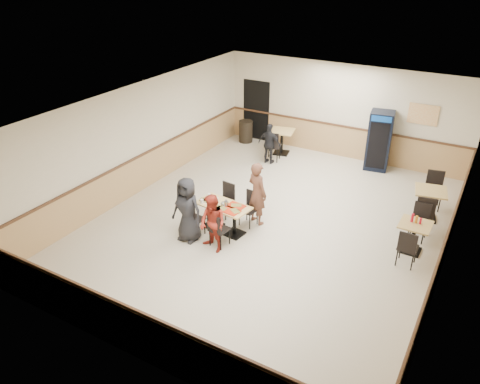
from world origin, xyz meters
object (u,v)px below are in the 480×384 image
Objects in this scene: back_table at (282,138)px; lone_diner at (270,144)px; diner_woman_left at (187,210)px; diner_woman_right at (213,224)px; side_table_near at (414,233)px; trash_bin at (246,131)px; diner_man_opposite at (257,193)px; pepsi_cooler at (379,141)px; side_table_far at (429,200)px; main_table at (224,213)px.

lone_diner is at bearing -90.00° from back_table.
diner_woman_left is 1.15× the size of diner_woman_right.
trash_bin reaches higher than side_table_near.
trash_bin is (-2.94, 4.68, -0.42)m from diner_man_opposite.
back_table is at bearing -51.37° from diner_man_opposite.
trash_bin is (-1.56, 0.35, -0.16)m from back_table.
trash_bin is (-4.61, -0.04, -0.53)m from pepsi_cooler.
diner_man_opposite is 1.24× the size of lone_diner.
diner_woman_right is 1.55× the size of side_table_far.
diner_woman_right reaches higher than main_table.
side_table_near is (4.13, 1.34, 0.01)m from main_table.
main_table is 1.56× the size of side_table_far.
back_table is at bearing 119.59° from diner_woman_right.
diner_woman_left is 5.09m from side_table_near.
side_table_near is at bearing 150.19° from lone_diner.
diner_woman_right reaches higher than side_table_near.
diner_woman_right is 5.99m from back_table.
back_table is at bearing 178.39° from pepsi_cooler.
diner_woman_left is at bearing -167.81° from diner_woman_right.
trash_bin is (-1.56, 1.26, -0.27)m from lone_diner.
side_table_near is at bearing -73.68° from pepsi_cooler.
lone_diner reaches higher than side_table_near.
pepsi_cooler is (-1.94, 4.11, 0.43)m from side_table_near.
diner_woman_left reaches higher than trash_bin.
back_table reaches higher than main_table.
diner_woman_right is at bearing 100.75° from diner_man_opposite.
side_table_far is (4.66, 3.76, -0.25)m from diner_woman_left.
pepsi_cooler reaches higher than side_table_far.
main_table is 1.53× the size of back_table.
back_table is (-1.38, 4.33, -0.27)m from diner_man_opposite.
diner_woman_left is at bearing -122.49° from pepsi_cooler.
diner_man_opposite is (0.51, 0.74, 0.34)m from main_table.
pepsi_cooler is at bearing 0.53° from trash_bin.
diner_man_opposite is at bearing 98.82° from diner_woman_right.
side_table_near is 0.80× the size of back_table.
diner_woman_left is at bearing -86.50° from back_table.
diner_woman_right is 4.47m from side_table_near.
diner_woman_right is 6.79m from trash_bin.
main_table is 0.85× the size of diner_man_opposite.
diner_woman_right is 6.58m from pepsi_cooler.
diner_woman_left reaches higher than lone_diner.
lone_diner is 1.82× the size of side_table_near.
diner_man_opposite reaches higher than lone_diner.
main_table is at bearing 124.57° from diner_woman_right.
lone_diner is 0.72× the size of pepsi_cooler.
main_table is at bearing 101.31° from lone_diner.
diner_woman_right is at bearing -67.62° from main_table.
diner_man_opposite is at bearing -170.45° from side_table_near.
trash_bin is at bearing 132.10° from diner_woman_right.
main_table is 1.81× the size of trash_bin.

